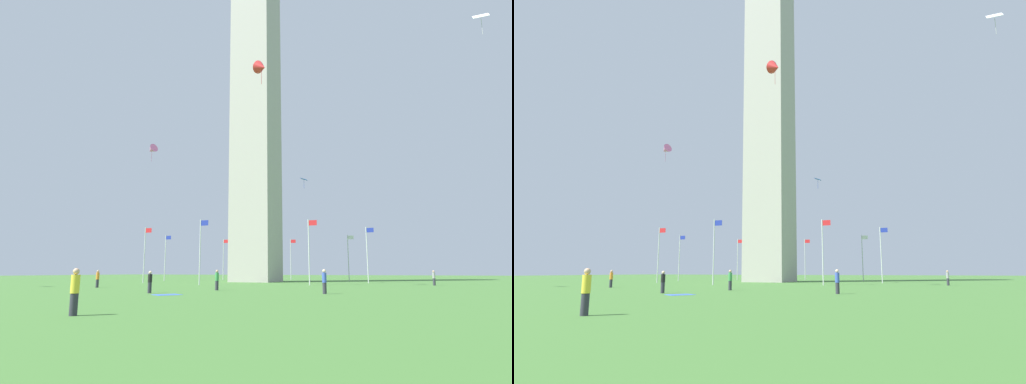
# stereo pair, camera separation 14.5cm
# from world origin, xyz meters

# --- Properties ---
(ground_plane) EXTENTS (260.00, 260.00, 0.00)m
(ground_plane) POSITION_xyz_m (0.00, 0.00, 0.00)
(ground_plane) COLOR #3D6B2D
(obelisk_monument) EXTENTS (6.57, 6.57, 59.75)m
(obelisk_monument) POSITION_xyz_m (0.00, 0.00, 29.88)
(obelisk_monument) COLOR #A8A399
(obelisk_monument) RESTS_ON ground
(flagpole_n) EXTENTS (1.12, 0.14, 7.82)m
(flagpole_n) POSITION_xyz_m (17.13, 0.00, 4.29)
(flagpole_n) COLOR silver
(flagpole_n) RESTS_ON ground
(flagpole_ne) EXTENTS (1.12, 0.14, 7.82)m
(flagpole_ne) POSITION_xyz_m (12.13, 12.07, 4.29)
(flagpole_ne) COLOR silver
(flagpole_ne) RESTS_ON ground
(flagpole_e) EXTENTS (1.12, 0.14, 7.82)m
(flagpole_e) POSITION_xyz_m (0.06, 17.07, 4.29)
(flagpole_e) COLOR silver
(flagpole_e) RESTS_ON ground
(flagpole_se) EXTENTS (1.12, 0.14, 7.82)m
(flagpole_se) POSITION_xyz_m (-12.01, 12.07, 4.29)
(flagpole_se) COLOR silver
(flagpole_se) RESTS_ON ground
(flagpole_s) EXTENTS (1.12, 0.14, 7.82)m
(flagpole_s) POSITION_xyz_m (-17.01, 0.00, 4.29)
(flagpole_s) COLOR silver
(flagpole_s) RESTS_ON ground
(flagpole_sw) EXTENTS (1.12, 0.14, 7.82)m
(flagpole_sw) POSITION_xyz_m (-12.01, -12.07, 4.29)
(flagpole_sw) COLOR silver
(flagpole_sw) RESTS_ON ground
(flagpole_w) EXTENTS (1.12, 0.14, 7.82)m
(flagpole_w) POSITION_xyz_m (0.06, -17.07, 4.29)
(flagpole_w) COLOR silver
(flagpole_w) RESTS_ON ground
(flagpole_nw) EXTENTS (1.12, 0.14, 7.82)m
(flagpole_nw) POSITION_xyz_m (12.13, -12.07, 4.29)
(flagpole_nw) COLOR silver
(flagpole_nw) RESTS_ON ground
(person_black_shirt) EXTENTS (0.32, 0.32, 1.64)m
(person_black_shirt) POSITION_xyz_m (6.30, -34.81, 0.81)
(person_black_shirt) COLOR #2D2D38
(person_black_shirt) RESTS_ON ground
(person_orange_shirt) EXTENTS (0.32, 0.32, 1.74)m
(person_orange_shirt) POSITION_xyz_m (-5.49, -27.73, 0.86)
(person_orange_shirt) COLOR #2D2D38
(person_orange_shirt) RESTS_ON ground
(person_gray_shirt) EXTENTS (0.32, 0.32, 1.72)m
(person_gray_shirt) POSITION_xyz_m (25.61, -7.36, 0.85)
(person_gray_shirt) COLOR #2D2D38
(person_gray_shirt) RESTS_ON ground
(person_yellow_shirt) EXTENTS (0.32, 0.32, 1.72)m
(person_yellow_shirt) POSITION_xyz_m (13.81, -49.18, 0.85)
(person_yellow_shirt) COLOR #2D2D38
(person_yellow_shirt) RESTS_ON ground
(person_blue_shirt) EXTENTS (0.32, 0.32, 1.75)m
(person_blue_shirt) POSITION_xyz_m (18.53, -30.65, 0.87)
(person_blue_shirt) COLOR #2D2D38
(person_blue_shirt) RESTS_ON ground
(person_green_shirt) EXTENTS (0.32, 0.32, 1.73)m
(person_green_shirt) POSITION_xyz_m (8.53, -28.46, 0.86)
(person_green_shirt) COLOR #2D2D38
(person_green_shirt) RESTS_ON ground
(kite_blue_diamond) EXTENTS (0.96, 1.01, 1.50)m
(kite_blue_diamond) POSITION_xyz_m (9.54, -5.00, 14.40)
(kite_blue_diamond) COLOR blue
(kite_red_delta) EXTENTS (2.34, 2.19, 3.06)m
(kite_red_delta) POSITION_xyz_m (8.94, -19.25, 24.95)
(kite_red_delta) COLOR red
(kite_pink_delta) EXTENTS (1.76, 1.63, 2.47)m
(kite_pink_delta) POSITION_xyz_m (-8.96, -15.55, 18.10)
(kite_pink_delta) COLOR pink
(kite_white_diamond) EXTENTS (1.48, 1.16, 2.54)m
(kite_white_diamond) POSITION_xyz_m (31.99, -16.84, 26.97)
(kite_white_diamond) COLOR white
(picnic_blanket_near_first_person) EXTENTS (2.14, 2.27, 0.01)m
(picnic_blanket_near_first_person) POSITION_xyz_m (8.72, -36.03, 0.01)
(picnic_blanket_near_first_person) COLOR blue
(picnic_blanket_near_first_person) RESTS_ON ground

